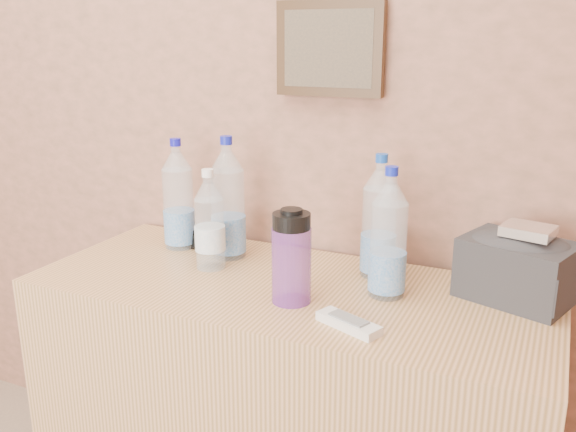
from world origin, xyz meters
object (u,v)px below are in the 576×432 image
object	(u,v)px
pet_small	(210,225)
ac_remote	(349,323)
pet_large_b	(228,205)
sunglasses	(204,242)
nalgene_bottle	(291,257)
pet_large_a	(178,200)
toiletry_bag	(517,266)
pet_large_c	(379,223)
pet_large_d	(388,240)
dresser	(287,424)
foil_packet	(528,231)

from	to	relation	value
pet_small	ac_remote	xyz separation A→B (m)	(0.46, -0.19, -0.11)
pet_large_b	sunglasses	xyz separation A→B (m)	(-0.10, 0.02, -0.13)
nalgene_bottle	pet_large_a	bearing A→B (deg)	154.60
nalgene_bottle	toiletry_bag	size ratio (longest dim) A/B	0.93
ac_remote	pet_small	bearing A→B (deg)	179.62
pet_large_c	pet_large_d	bearing A→B (deg)	-63.50
pet_large_c	pet_small	size ratio (longest dim) A/B	1.19
pet_large_d	nalgene_bottle	xyz separation A→B (m)	(-0.19, -0.13, -0.03)
dresser	pet_large_a	size ratio (longest dim) A/B	4.03
pet_large_b	pet_large_d	world-z (taller)	pet_large_b
sunglasses	toiletry_bag	distance (m)	0.87
dresser	ac_remote	bearing A→B (deg)	-36.53
pet_large_a	pet_large_b	world-z (taller)	pet_large_b
pet_large_b	pet_large_c	bearing A→B (deg)	4.84
pet_large_d	nalgene_bottle	size ratio (longest dim) A/B	1.40
dresser	pet_large_b	bearing A→B (deg)	153.01
ac_remote	foil_packet	size ratio (longest dim) A/B	1.38
pet_large_b	sunglasses	distance (m)	0.17
pet_large_b	pet_small	world-z (taller)	pet_large_b
foil_packet	pet_large_d	bearing A→B (deg)	-162.70
pet_large_b	nalgene_bottle	size ratio (longest dim) A/B	1.52
pet_large_b	dresser	bearing A→B (deg)	-26.99
nalgene_bottle	pet_small	bearing A→B (deg)	159.11
ac_remote	nalgene_bottle	bearing A→B (deg)	177.69
ac_remote	dresser	bearing A→B (deg)	165.12
pet_small	toiletry_bag	xyz separation A→B (m)	(0.77, 0.13, -0.04)
pet_large_d	nalgene_bottle	world-z (taller)	pet_large_d
pet_large_c	toiletry_bag	distance (m)	0.35
pet_large_c	pet_small	distance (m)	0.45
foil_packet	ac_remote	bearing A→B (deg)	-137.31
toiletry_bag	sunglasses	bearing A→B (deg)	-161.07
dresser	ac_remote	xyz separation A→B (m)	(0.22, -0.16, 0.42)
nalgene_bottle	sunglasses	distance (m)	0.46
sunglasses	nalgene_bottle	bearing A→B (deg)	-21.93
dresser	pet_large_c	distance (m)	0.61
pet_large_d	toiletry_bag	distance (m)	0.31
dresser	pet_large_d	world-z (taller)	pet_large_d
sunglasses	foil_packet	bearing A→B (deg)	8.35
foil_packet	pet_large_b	bearing A→B (deg)	-179.00
dresser	nalgene_bottle	bearing A→B (deg)	-59.65
pet_large_d	ac_remote	size ratio (longest dim) A/B	2.11
pet_large_c	nalgene_bottle	distance (m)	0.28
dresser	pet_large_a	bearing A→B (deg)	162.25
pet_large_b	pet_large_c	size ratio (longest dim) A/B	1.07
pet_large_a	sunglasses	size ratio (longest dim) A/B	2.07
pet_large_a	toiletry_bag	bearing A→B (deg)	0.90
pet_small	nalgene_bottle	distance (m)	0.31
pet_large_c	nalgene_bottle	xyz separation A→B (m)	(-0.14, -0.25, -0.03)
dresser	sunglasses	size ratio (longest dim) A/B	8.37
pet_large_b	toiletry_bag	xyz separation A→B (m)	(0.77, 0.03, -0.07)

